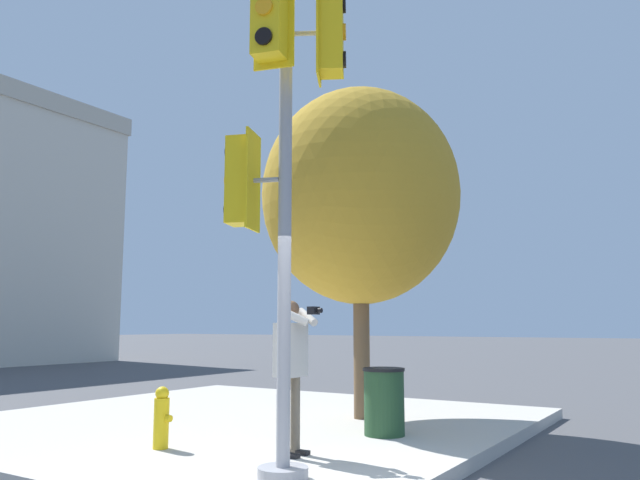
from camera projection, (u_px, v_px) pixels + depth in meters
sidewalk_corner at (239, 425)px, 9.67m from camera, size 8.00×8.00×0.17m
traffic_signal_pole at (282, 139)px, 6.25m from camera, size 1.03×1.21×5.18m
person_photographer at (292, 361)px, 7.12m from camera, size 0.50×0.53×1.73m
street_tree at (360, 196)px, 10.23m from camera, size 3.22×3.22×5.33m
fire_hydrant at (162, 418)px, 7.41m from camera, size 0.18×0.24×0.72m
trash_bin at (384, 401)px, 8.31m from camera, size 0.56×0.56×0.88m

